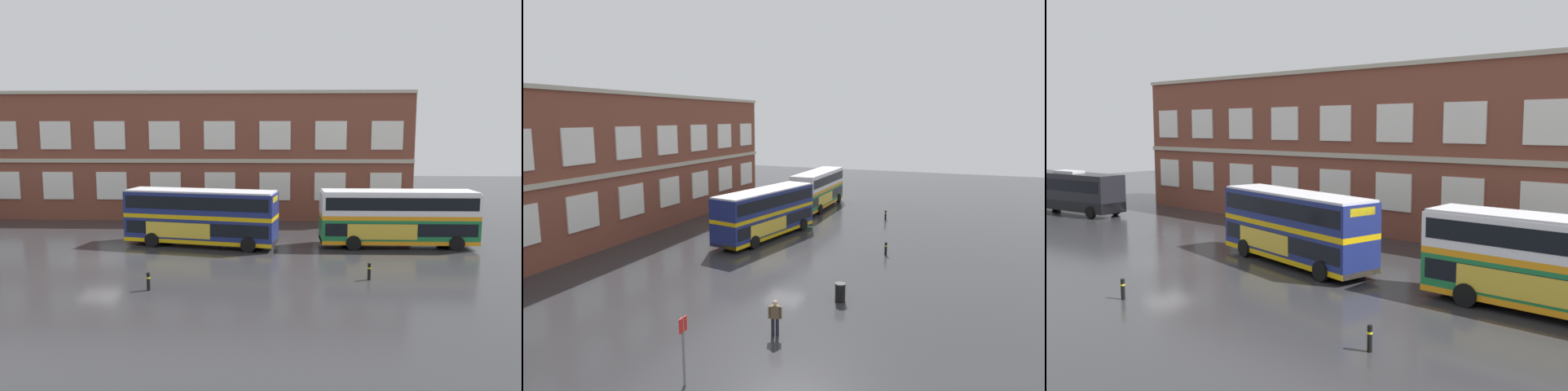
# 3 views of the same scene
# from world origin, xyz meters

# --- Properties ---
(ground_plane) EXTENTS (120.00, 120.00, 0.00)m
(ground_plane) POSITION_xyz_m (0.00, 2.00, 0.00)
(ground_plane) COLOR #2B2B2D
(brick_terminal_building) EXTENTS (45.59, 8.19, 11.98)m
(brick_terminal_building) POSITION_xyz_m (1.25, 17.98, 5.84)
(brick_terminal_building) COLOR brown
(brick_terminal_building) RESTS_ON ground
(double_decker_near) EXTENTS (11.29, 4.62, 4.07)m
(double_decker_near) POSITION_xyz_m (6.08, 4.19, 2.15)
(double_decker_near) COLOR navy
(double_decker_near) RESTS_ON ground
(double_decker_middle) EXTENTS (11.01, 2.89, 4.07)m
(double_decker_middle) POSITION_xyz_m (20.25, 4.35, 2.15)
(double_decker_middle) COLOR #197038
(double_decker_middle) RESTS_ON ground
(safety_bollard_west) EXTENTS (0.19, 0.19, 0.95)m
(safety_bollard_west) POSITION_xyz_m (16.74, -3.78, 0.49)
(safety_bollard_west) COLOR black
(safety_bollard_west) RESTS_ON ground
(safety_bollard_east) EXTENTS (0.19, 0.19, 0.95)m
(safety_bollard_east) POSITION_xyz_m (4.89, -5.98, 0.49)
(safety_bollard_east) COLOR black
(safety_bollard_east) RESTS_ON ground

